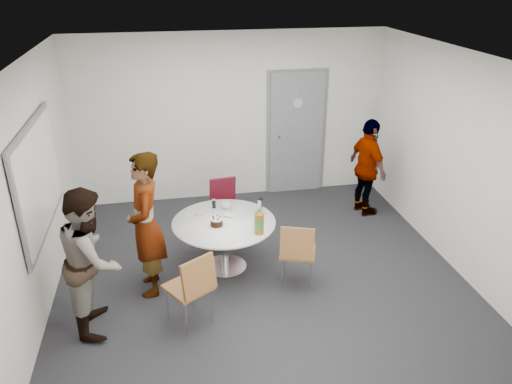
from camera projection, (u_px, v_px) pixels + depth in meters
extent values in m
plane|color=black|center=(261.00, 275.00, 6.34)|extent=(5.00, 5.00, 0.00)
plane|color=silver|center=(262.00, 58.00, 5.22)|extent=(5.00, 5.00, 0.00)
plane|color=silver|center=(230.00, 118.00, 8.01)|extent=(5.00, 0.00, 5.00)
plane|color=silver|center=(33.00, 194.00, 5.35)|extent=(0.00, 5.00, 5.00)
plane|color=silver|center=(458.00, 162.00, 6.21)|extent=(0.00, 5.00, 5.00)
plane|color=silver|center=(330.00, 311.00, 3.55)|extent=(5.00, 0.00, 5.00)
cube|color=slate|center=(296.00, 134.00, 8.31)|extent=(0.90, 0.05, 2.05)
cube|color=slate|center=(296.00, 133.00, 8.33)|extent=(1.02, 0.04, 2.12)
cylinder|color=#B2BFC6|center=(298.00, 103.00, 8.06)|extent=(0.16, 0.01, 0.16)
cylinder|color=silver|center=(279.00, 136.00, 8.20)|extent=(0.04, 0.14, 0.04)
cube|color=slate|center=(39.00, 178.00, 5.49)|extent=(0.03, 1.90, 1.25)
cube|color=white|center=(40.00, 178.00, 5.50)|extent=(0.01, 1.78, 1.13)
cylinder|color=white|center=(224.00, 222.00, 6.23)|extent=(1.29, 1.29, 0.03)
cylinder|color=silver|center=(225.00, 245.00, 6.36)|extent=(0.09, 0.09, 0.62)
cylinder|color=silver|center=(225.00, 266.00, 6.50)|extent=(0.55, 0.55, 0.02)
cylinder|color=white|center=(217.00, 226.00, 6.11)|extent=(0.20, 0.20, 0.01)
cylinder|color=black|center=(217.00, 222.00, 6.09)|extent=(0.15, 0.15, 0.08)
cylinder|color=white|center=(216.00, 219.00, 6.07)|extent=(0.16, 0.16, 0.02)
cylinder|color=brown|center=(259.00, 224.00, 5.89)|extent=(0.11, 0.11, 0.26)
cylinder|color=#368836|center=(259.00, 223.00, 5.89)|extent=(0.12, 0.12, 0.10)
cone|color=brown|center=(259.00, 212.00, 5.83)|extent=(0.11, 0.11, 0.05)
cylinder|color=#54A149|center=(259.00, 209.00, 5.81)|extent=(0.04, 0.04, 0.03)
imported|color=white|center=(226.00, 205.00, 6.54)|extent=(0.17, 0.17, 0.10)
cylinder|color=black|center=(214.00, 204.00, 6.55)|extent=(0.05, 0.05, 0.11)
cylinder|color=silver|center=(260.00, 205.00, 6.44)|extent=(0.06, 0.06, 0.17)
cylinder|color=black|center=(260.00, 199.00, 6.40)|extent=(0.07, 0.07, 0.03)
cube|color=pink|center=(200.00, 214.00, 6.38)|extent=(0.12, 0.09, 0.02)
ellipsoid|color=silver|center=(228.00, 215.00, 6.34)|extent=(0.16, 0.16, 0.03)
cube|color=brown|center=(188.00, 287.00, 5.33)|extent=(0.59, 0.59, 0.04)
cube|color=brown|center=(199.00, 277.00, 5.10)|extent=(0.39, 0.29, 0.41)
cylinder|color=silver|center=(193.00, 291.00, 5.64)|extent=(0.02, 0.02, 0.45)
cylinder|color=silver|center=(167.00, 304.00, 5.43)|extent=(0.02, 0.02, 0.45)
cylinder|color=silver|center=(212.00, 305.00, 5.42)|extent=(0.02, 0.02, 0.45)
cylinder|color=silver|center=(186.00, 319.00, 5.20)|extent=(0.02, 0.02, 0.45)
cube|color=brown|center=(298.00, 252.00, 6.01)|extent=(0.53, 0.53, 0.03)
cube|color=brown|center=(297.00, 244.00, 5.74)|extent=(0.40, 0.21, 0.39)
cylinder|color=silver|center=(311.00, 261.00, 6.23)|extent=(0.02, 0.02, 0.44)
cylinder|color=silver|center=(285.00, 259.00, 6.27)|extent=(0.02, 0.02, 0.44)
cylinder|color=silver|center=(310.00, 276.00, 5.93)|extent=(0.02, 0.02, 0.44)
cylinder|color=silver|center=(282.00, 274.00, 5.97)|extent=(0.02, 0.02, 0.44)
cube|color=#5C121F|center=(226.00, 209.00, 7.10)|extent=(0.44, 0.44, 0.03)
cube|color=#5C121F|center=(223.00, 189.00, 7.17)|extent=(0.39, 0.13, 0.38)
cylinder|color=silver|center=(218.00, 229.00, 7.00)|extent=(0.02, 0.02, 0.43)
cylinder|color=silver|center=(240.00, 225.00, 7.09)|extent=(0.02, 0.02, 0.43)
cylinder|color=silver|center=(213.00, 218.00, 7.28)|extent=(0.02, 0.02, 0.43)
cylinder|color=silver|center=(234.00, 215.00, 7.37)|extent=(0.02, 0.02, 0.43)
imported|color=#A5C6EA|center=(146.00, 225.00, 5.71)|extent=(0.45, 0.66, 1.75)
imported|color=white|center=(92.00, 259.00, 5.17)|extent=(0.62, 0.79, 1.61)
imported|color=black|center=(368.00, 168.00, 7.62)|extent=(0.52, 0.95, 1.53)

